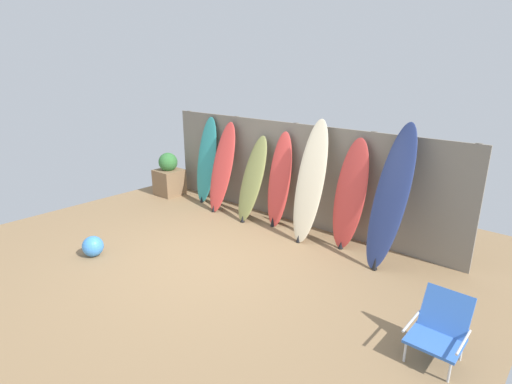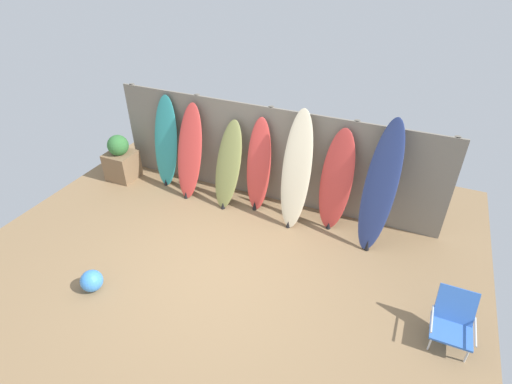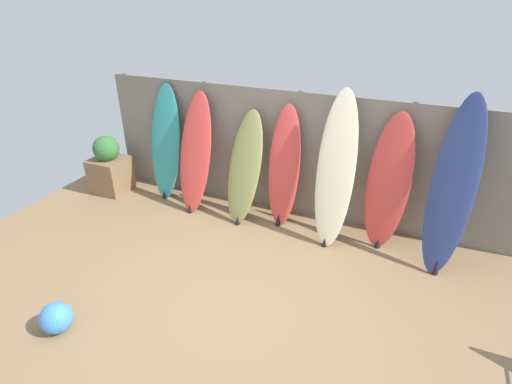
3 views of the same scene
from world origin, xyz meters
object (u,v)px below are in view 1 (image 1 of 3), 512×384
surfboard_red_1 (222,168)px  surfboard_cream_4 (310,182)px  planter_box (169,176)px  surfboard_navy_6 (391,197)px  surfboard_teal_0 (206,161)px  surfboard_red_5 (350,194)px  surfboard_olive_2 (252,179)px  beach_ball (93,246)px  beach_chair (440,327)px  surfboard_red_3 (279,180)px

surfboard_red_1 → surfboard_cream_4: surfboard_cream_4 is taller
surfboard_cream_4 → planter_box: surfboard_cream_4 is taller
surfboard_navy_6 → surfboard_teal_0: bearing=177.3°
surfboard_cream_4 → surfboard_navy_6: 1.34m
surfboard_cream_4 → surfboard_navy_6: bearing=-0.2°
surfboard_red_5 → planter_box: 4.31m
surfboard_olive_2 → beach_ball: bearing=-105.9°
surfboard_red_5 → beach_chair: surfboard_red_5 is taller
surfboard_red_5 → beach_ball: surfboard_red_5 is taller
surfboard_red_1 → beach_ball: surfboard_red_1 is taller
surfboard_cream_4 → planter_box: 3.69m
surfboard_red_5 → surfboard_navy_6: size_ratio=0.85×
surfboard_red_1 → surfboard_red_3: size_ratio=1.03×
surfboard_red_3 → surfboard_olive_2: bearing=-168.6°
surfboard_cream_4 → beach_chair: 3.07m
surfboard_cream_4 → beach_chair: size_ratio=3.07×
surfboard_red_1 → planter_box: 1.63m
surfboard_cream_4 → surfboard_red_5: bearing=13.2°
surfboard_teal_0 → surfboard_red_3: (1.95, -0.04, -0.05)m
surfboard_teal_0 → surfboard_red_5: 3.33m
planter_box → beach_ball: bearing=-58.8°
surfboard_teal_0 → surfboard_navy_6: size_ratio=0.87×
surfboard_red_3 → surfboard_red_5: size_ratio=0.97×
surfboard_olive_2 → beach_chair: surfboard_olive_2 is taller
surfboard_navy_6 → surfboard_cream_4: bearing=179.8°
planter_box → surfboard_navy_6: bearing=0.9°
surfboard_cream_4 → planter_box: (-3.65, -0.08, -0.55)m
surfboard_red_1 → surfboard_cream_4: size_ratio=0.88×
planter_box → beach_ball: 3.08m
surfboard_red_1 → planter_box: surfboard_red_1 is taller
surfboard_teal_0 → surfboard_red_1: (0.61, -0.14, -0.02)m
surfboard_red_5 → surfboard_navy_6: surfboard_navy_6 is taller
surfboard_red_3 → surfboard_red_1: bearing=-176.0°
surfboard_red_1 → beach_ball: (0.02, -2.76, -0.69)m
planter_box → surfboard_red_1: bearing=4.8°
surfboard_red_1 → surfboard_red_5: 2.72m
surfboard_olive_2 → beach_chair: (3.85, -1.57, -0.44)m
surfboard_red_3 → surfboard_cream_4: bearing=-10.7°
surfboard_red_1 → surfboard_cream_4: (2.08, -0.05, 0.12)m
beach_ball → surfboard_teal_0: bearing=102.3°
surfboard_red_1 → beach_ball: bearing=-89.5°
surfboard_olive_2 → surfboard_red_3: surfboard_red_3 is taller
surfboard_red_5 → beach_chair: 2.63m
planter_box → surfboard_red_5: bearing=3.1°
surfboard_red_1 → surfboard_red_3: (1.34, 0.09, -0.03)m
surfboard_red_3 → beach_ball: surfboard_red_3 is taller
surfboard_red_1 → surfboard_cream_4: bearing=-1.3°
surfboard_red_3 → surfboard_red_5: 1.38m
surfboard_olive_2 → beach_chair: 4.18m
surfboard_red_5 → planter_box: surfboard_red_5 is taller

